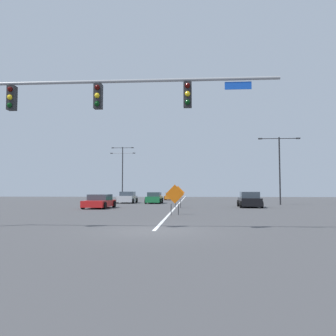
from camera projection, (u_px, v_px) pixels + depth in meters
ground at (154, 231)px, 14.15m from camera, size 132.33×132.33×0.00m
road_centre_stripe at (181, 201)px, 50.75m from camera, size 0.16×73.51×0.01m
traffic_signal_assembly at (54, 107)px, 14.75m from camera, size 15.29×0.44×6.62m
street_lamp_far_left at (122, 168)px, 60.88m from camera, size 3.94×0.24×9.23m
street_lamp_mid_right at (280, 164)px, 38.69m from camera, size 4.64×0.24×7.59m
street_lamp_mid_left at (123, 171)px, 62.89m from camera, size 4.58×0.24×8.49m
construction_sign_median_near at (178, 194)px, 31.77m from camera, size 1.24×0.16×2.04m
construction_sign_right_lane at (175, 196)px, 23.12m from camera, size 1.26×0.31×2.04m
car_silver_near at (127, 198)px, 43.58m from camera, size 2.12×4.19×1.44m
car_orange_far at (171, 196)px, 56.66m from camera, size 2.00×3.93×1.19m
car_black_passing at (249, 200)px, 33.19m from camera, size 2.27×4.35×1.48m
car_red_distant at (99, 202)px, 31.46m from camera, size 2.32×4.45×1.26m
car_green_approaching at (154, 198)px, 42.67m from camera, size 1.95×4.36×1.37m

